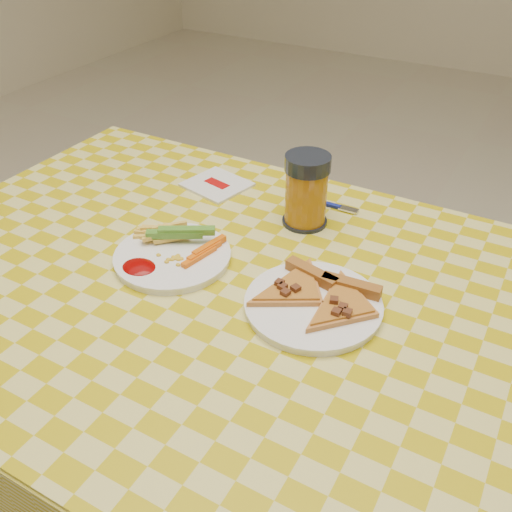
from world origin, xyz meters
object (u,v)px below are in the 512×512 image
object	(u,v)px
plate_left	(173,257)
plate_right	(313,306)
table	(230,316)
drink_glass	(306,191)

from	to	relation	value
plate_left	plate_right	world-z (taller)	same
table	plate_right	xyz separation A→B (m)	(0.15, 0.01, 0.08)
plate_left	plate_right	bearing A→B (deg)	0.12
table	drink_glass	size ratio (longest dim) A/B	8.82
table	drink_glass	xyz separation A→B (m)	(0.03, 0.25, 0.14)
drink_glass	table	bearing A→B (deg)	-96.41
table	plate_left	size ratio (longest dim) A/B	6.17
drink_glass	plate_left	bearing A→B (deg)	-122.99
table	plate_left	world-z (taller)	plate_left
table	drink_glass	world-z (taller)	drink_glass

